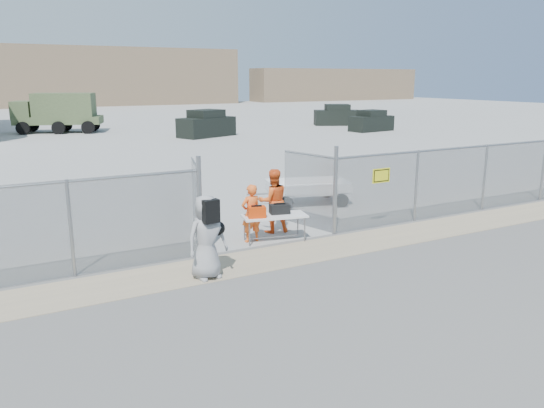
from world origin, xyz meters
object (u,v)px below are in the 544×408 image
folding_table (274,228)px  security_worker_left (251,213)px  visitor (207,237)px  utility_trailer (308,192)px  security_worker_right (273,201)px

folding_table → security_worker_left: 0.76m
visitor → utility_trailer: size_ratio=0.53×
security_worker_right → utility_trailer: size_ratio=0.51×
visitor → security_worker_right: bearing=32.4°
folding_table → visitor: bearing=-135.0°
folding_table → utility_trailer: size_ratio=0.48×
security_worker_left → utility_trailer: 4.82m
visitor → security_worker_left: bearing=36.4°
security_worker_left → visitor: 2.80m
security_worker_left → security_worker_right: bearing=-154.8°
security_worker_left → visitor: visitor is taller
security_worker_right → security_worker_left: bearing=40.7°
folding_table → utility_trailer: bearing=58.8°
security_worker_right → utility_trailer: (2.74, 2.53, -0.48)m
folding_table → security_worker_right: (0.39, 0.80, 0.55)m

